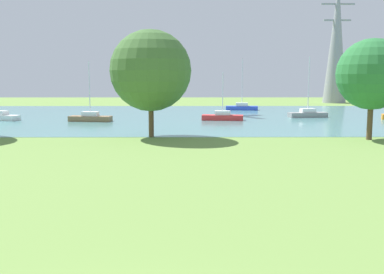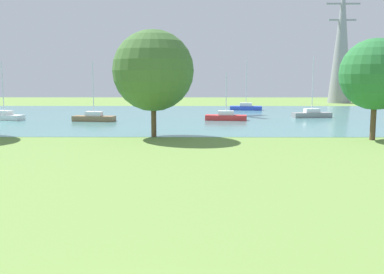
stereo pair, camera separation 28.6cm
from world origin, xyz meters
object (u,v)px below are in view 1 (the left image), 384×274
Objects in this scene: sailboat_white at (0,116)px; sailboat_gray at (308,114)px; sailboat_blue at (242,107)px; tree_east_near at (372,74)px; sailboat_red at (222,116)px; sailboat_brown at (90,117)px; electricity_pylon at (336,42)px; tree_east_far at (151,71)px.

sailboat_gray is at bearing 5.30° from sailboat_white.
sailboat_blue reaches higher than sailboat_white.
tree_east_near is (6.65, -32.21, 4.81)m from sailboat_blue.
sailboat_red is 26.14m from sailboat_white.
sailboat_brown is 0.88× the size of sailboat_blue.
sailboat_blue reaches higher than sailboat_red.
electricity_pylon is at bearing 43.60° from sailboat_blue.
sailboat_gray reaches higher than sailboat_brown.
sailboat_brown is 0.29× the size of electricity_pylon.
sailboat_white reaches higher than sailboat_brown.
sailboat_blue reaches higher than sailboat_brown.
sailboat_blue is at bearing 101.66° from tree_east_near.
sailboat_white is 0.75× the size of tree_east_far.
tree_east_far is at bearing 174.50° from tree_east_near.
sailboat_gray reaches higher than sailboat_red.
electricity_pylon is at bearing 34.70° from sailboat_white.
sailboat_red is at bearing 63.93° from tree_east_far.
tree_east_near is at bearing -56.55° from sailboat_red.
electricity_pylon reaches higher than sailboat_white.
sailboat_white is 40.71m from tree_east_near.
sailboat_white is 0.83× the size of tree_east_near.
tree_east_far is 1.11× the size of tree_east_near.
sailboat_red is 0.24× the size of electricity_pylon.
sailboat_gray is at bearing 10.69° from sailboat_brown.
tree_east_far reaches higher than sailboat_brown.
sailboat_brown is 30.38m from tree_east_near.
tree_east_near reaches higher than sailboat_blue.
sailboat_white is at bearing -174.70° from sailboat_gray.
tree_east_far reaches higher than sailboat_gray.
electricity_pylon is (50.47, 34.95, 11.24)m from sailboat_white.
sailboat_gray is at bearing -60.78° from sailboat_blue.
sailboat_white is at bearing 155.88° from tree_east_near.
tree_east_near is at bearing -30.07° from sailboat_brown.
sailboat_white is at bearing -145.30° from electricity_pylon.
tree_east_far reaches higher than sailboat_blue.
sailboat_white is at bearing 172.22° from sailboat_brown.
sailboat_gray is at bearing 18.55° from sailboat_red.
tree_east_near is (10.76, -16.28, 4.83)m from sailboat_red.
sailboat_gray is at bearing 89.42° from tree_east_near.
sailboat_red is 0.82× the size of sailboat_white.
tree_east_near is (36.89, -16.52, 4.82)m from sailboat_white.
sailboat_blue is at bearing 119.22° from sailboat_gray.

